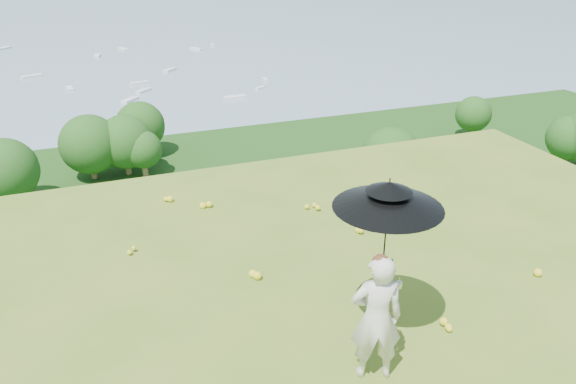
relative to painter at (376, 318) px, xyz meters
name	(u,v)px	position (x,y,z in m)	size (l,w,h in m)	color
ground	(419,331)	(1.03, 0.53, -0.88)	(14.00, 14.00, 0.00)	#507521
forest_slope	(170,356)	(1.03, 35.53, -29.88)	(140.00, 56.00, 22.00)	#1B390F
shoreline_tier	(129,226)	(1.03, 75.53, -36.88)	(170.00, 28.00, 8.00)	slate
bay_water	(83,40)	(1.03, 240.53, -34.88)	(700.00, 700.00, 0.00)	#758EA8
slope_trees	(154,216)	(1.03, 35.53, -15.88)	(110.00, 50.00, 6.00)	#1F4715
harbor_town	(124,187)	(1.03, 75.53, -30.38)	(110.00, 22.00, 5.00)	silver
moored_boats	(47,88)	(-11.47, 161.53, -34.53)	(140.00, 140.00, 0.70)	silver
wildflowers	(409,317)	(1.03, 0.78, -0.82)	(10.00, 10.50, 0.12)	yellow
painter	(376,318)	(0.00, 0.00, 0.00)	(0.64, 0.42, 1.76)	white
field_easel	(380,301)	(0.35, 0.50, -0.18)	(0.53, 0.53, 1.39)	#8F5C3C
sun_umbrella	(386,227)	(0.36, 0.53, 0.92)	(1.37, 1.37, 1.31)	black
painter_cap	(381,260)	(0.00, 0.00, 0.83)	(0.21, 0.25, 0.10)	#D97789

